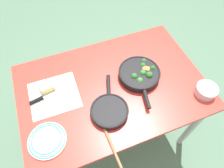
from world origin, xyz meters
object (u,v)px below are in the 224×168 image
at_px(skillet_broccoli, 140,74).
at_px(cheese_block, 47,87).
at_px(grater_knife, 42,98).
at_px(dinner_plate_stack, 47,140).
at_px(skillet_eggs, 109,110).
at_px(wooden_spoon, 106,131).
at_px(prep_bowl_steel, 206,90).

distance_m(skillet_broccoli, cheese_block, 0.60).
xyz_separation_m(grater_knife, dinner_plate_stack, (-0.02, -0.28, 0.00)).
height_order(skillet_eggs, wooden_spoon, skillet_eggs).
xyz_separation_m(skillet_broccoli, wooden_spoon, (-0.34, -0.28, -0.02)).
distance_m(wooden_spoon, cheese_block, 0.48).
distance_m(grater_knife, dinner_plate_stack, 0.28).
bearing_deg(prep_bowl_steel, wooden_spoon, -178.70).
distance_m(skillet_broccoli, prep_bowl_steel, 0.42).
xyz_separation_m(wooden_spoon, prep_bowl_steel, (0.67, 0.02, 0.02)).
bearing_deg(skillet_eggs, wooden_spoon, 168.50).
bearing_deg(cheese_block, dinner_plate_stack, -101.45).
relative_size(skillet_broccoli, cheese_block, 4.16).
xyz_separation_m(skillet_eggs, prep_bowl_steel, (0.61, -0.09, 0.01)).
relative_size(grater_knife, cheese_block, 2.41).
bearing_deg(skillet_eggs, dinner_plate_stack, 114.88).
bearing_deg(skillet_eggs, cheese_block, 65.09).
relative_size(wooden_spoon, grater_knife, 1.49).
bearing_deg(dinner_plate_stack, prep_bowl_steel, -3.10).
xyz_separation_m(skillet_eggs, dinner_plate_stack, (-0.38, -0.04, -0.01)).
distance_m(wooden_spoon, grater_knife, 0.45).
relative_size(skillet_eggs, cheese_block, 3.79).
height_order(skillet_eggs, dinner_plate_stack, skillet_eggs).
relative_size(wooden_spoon, cheese_block, 3.59).
bearing_deg(skillet_broccoli, wooden_spoon, -38.08).
distance_m(grater_knife, cheese_block, 0.08).
height_order(dinner_plate_stack, prep_bowl_steel, prep_bowl_steel).
xyz_separation_m(wooden_spoon, dinner_plate_stack, (-0.32, 0.07, 0.00)).
relative_size(skillet_broccoli, wooden_spoon, 1.16).
bearing_deg(cheese_block, skillet_eggs, -43.91).
height_order(skillet_broccoli, cheese_block, skillet_broccoli).
relative_size(grater_knife, dinner_plate_stack, 1.09).
distance_m(wooden_spoon, dinner_plate_stack, 0.32).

